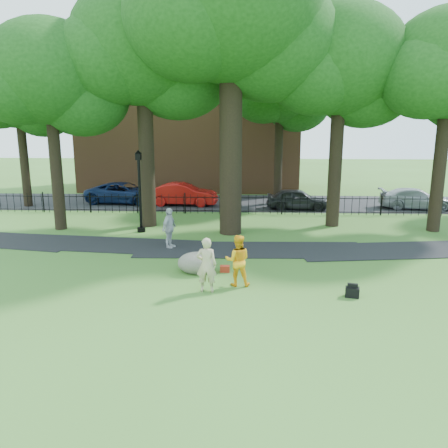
# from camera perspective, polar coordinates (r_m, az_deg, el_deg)

# --- Properties ---
(ground) EXTENTS (120.00, 120.00, 0.00)m
(ground) POSITION_cam_1_polar(r_m,az_deg,el_deg) (15.52, -0.06, -7.35)
(ground) COLOR #3D6523
(ground) RESTS_ON ground
(footpath) EXTENTS (36.07, 3.85, 0.03)m
(footpath) POSITION_cam_1_polar(r_m,az_deg,el_deg) (19.21, 3.51, -3.42)
(footpath) COLOR black
(footpath) RESTS_ON ground
(street) EXTENTS (80.00, 7.00, 0.02)m
(street) POSITION_cam_1_polar(r_m,az_deg,el_deg) (31.03, 1.41, 2.77)
(street) COLOR black
(street) RESTS_ON ground
(iron_fence) EXTENTS (44.00, 0.04, 1.20)m
(iron_fence) POSITION_cam_1_polar(r_m,az_deg,el_deg) (26.99, 1.21, 2.58)
(iron_fence) COLOR black
(iron_fence) RESTS_ON ground
(brick_building) EXTENTS (18.00, 8.00, 12.00)m
(brick_building) POSITION_cam_1_polar(r_m,az_deg,el_deg) (38.86, -4.31, 13.61)
(brick_building) COLOR brown
(brick_building) RESTS_ON ground
(big_tree) EXTENTS (10.08, 8.61, 14.37)m
(big_tree) POSITION_cam_1_polar(r_m,az_deg,el_deg) (22.20, 1.32, 25.21)
(big_tree) COLOR black
(big_tree) RESTS_ON ground
(tree_row) EXTENTS (26.82, 7.96, 12.42)m
(tree_row) POSITION_cam_1_polar(r_m,az_deg,el_deg) (23.15, 2.39, 19.69)
(tree_row) COLOR black
(tree_row) RESTS_ON ground
(woman) EXTENTS (0.68, 0.46, 1.83)m
(woman) POSITION_cam_1_polar(r_m,az_deg,el_deg) (14.21, -2.30, -5.36)
(woman) COLOR tan
(woman) RESTS_ON ground
(man) EXTENTS (0.86, 0.68, 1.77)m
(man) POSITION_cam_1_polar(r_m,az_deg,el_deg) (14.78, 1.79, -4.77)
(man) COLOR #FAA615
(man) RESTS_ON ground
(pedestrian) EXTENTS (0.77, 1.15, 1.81)m
(pedestrian) POSITION_cam_1_polar(r_m,az_deg,el_deg) (19.42, -7.17, -0.56)
(pedestrian) COLOR #B7B7BC
(pedestrian) RESTS_ON ground
(boulder) EXTENTS (1.44, 1.11, 0.82)m
(boulder) POSITION_cam_1_polar(r_m,az_deg,el_deg) (16.25, -3.61, -4.91)
(boulder) COLOR #686356
(boulder) RESTS_ON ground
(lamppost) EXTENTS (0.41, 0.41, 4.17)m
(lamppost) POSITION_cam_1_polar(r_m,az_deg,el_deg) (22.49, -10.94, 4.06)
(lamppost) COLOR black
(lamppost) RESTS_ON ground
(backpack) EXTENTS (0.48, 0.36, 0.32)m
(backpack) POSITION_cam_1_polar(r_m,az_deg,el_deg) (14.59, 16.40, -8.54)
(backpack) COLOR black
(backpack) RESTS_ON ground
(red_bag) EXTENTS (0.36, 0.22, 0.24)m
(red_bag) POSITION_cam_1_polar(r_m,az_deg,el_deg) (16.32, 0.12, -5.88)
(red_bag) COLOR maroon
(red_bag) RESTS_ON ground
(red_sedan) EXTENTS (4.74, 1.85, 1.54)m
(red_sedan) POSITION_cam_1_polar(r_m,az_deg,el_deg) (30.05, -5.37, 3.89)
(red_sedan) COLOR #B4110D
(red_sedan) RESTS_ON ground
(navy_van) EXTENTS (5.47, 2.91, 1.46)m
(navy_van) POSITION_cam_1_polar(r_m,az_deg,el_deg) (31.58, -12.91, 3.98)
(navy_van) COLOR #0D1C41
(navy_van) RESTS_ON ground
(grey_car) EXTENTS (4.07, 1.81, 1.36)m
(grey_car) POSITION_cam_1_polar(r_m,az_deg,el_deg) (28.94, 9.55, 3.25)
(grey_car) COLOR black
(grey_car) RESTS_ON ground
(silver_car) EXTENTS (4.75, 2.26, 1.34)m
(silver_car) POSITION_cam_1_polar(r_m,az_deg,el_deg) (31.31, 23.75, 3.04)
(silver_car) COLOR #9C9EA4
(silver_car) RESTS_ON ground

